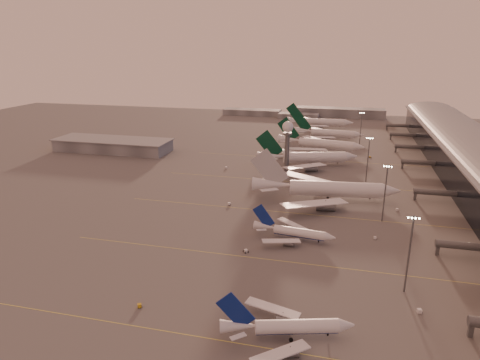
# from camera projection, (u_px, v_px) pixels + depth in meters

# --- Properties ---
(ground) EXTENTS (700.00, 700.00, 0.00)m
(ground) POSITION_uv_depth(u_px,v_px,m) (221.00, 268.00, 142.94)
(ground) COLOR #555252
(ground) RESTS_ON ground
(taxiway_markings) EXTENTS (180.00, 185.25, 0.02)m
(taxiway_markings) POSITION_uv_depth(u_px,v_px,m) (322.00, 215.00, 187.77)
(taxiway_markings) COLOR #DBCF4D
(taxiway_markings) RESTS_ON ground
(hangar) EXTENTS (82.00, 27.00, 8.50)m
(hangar) POSITION_uv_depth(u_px,v_px,m) (113.00, 145.00, 298.77)
(hangar) COLOR slate
(hangar) RESTS_ON ground
(radar_tower) EXTENTS (6.40, 6.40, 31.10)m
(radar_tower) POSITION_uv_depth(u_px,v_px,m) (288.00, 136.00, 246.35)
(radar_tower) COLOR #54575C
(radar_tower) RESTS_ON ground
(mast_a) EXTENTS (3.60, 0.56, 25.00)m
(mast_a) POSITION_uv_depth(u_px,v_px,m) (409.00, 251.00, 125.37)
(mast_a) COLOR #54575C
(mast_a) RESTS_ON ground
(mast_b) EXTENTS (3.60, 0.56, 25.00)m
(mast_b) POSITION_uv_depth(u_px,v_px,m) (385.00, 191.00, 176.91)
(mast_b) COLOR #54575C
(mast_b) RESTS_ON ground
(mast_c) EXTENTS (3.60, 0.56, 25.00)m
(mast_c) POSITION_uv_depth(u_px,v_px,m) (368.00, 157.00, 228.90)
(mast_c) COLOR #54575C
(mast_c) RESTS_ON ground
(mast_d) EXTENTS (3.60, 0.56, 25.00)m
(mast_d) POSITION_uv_depth(u_px,v_px,m) (361.00, 127.00, 312.56)
(mast_d) COLOR #54575C
(mast_d) RESTS_ON ground
(distant_horizon) EXTENTS (165.00, 37.50, 9.00)m
(distant_horizon) POSITION_uv_depth(u_px,v_px,m) (312.00, 113.00, 441.72)
(distant_horizon) COLOR slate
(distant_horizon) RESTS_ON ground
(narrowbody_near) EXTENTS (34.34, 27.02, 13.75)m
(narrowbody_near) POSITION_uv_depth(u_px,v_px,m) (287.00, 329.00, 108.23)
(narrowbody_near) COLOR white
(narrowbody_near) RESTS_ON ground
(narrowbody_mid) EXTENTS (32.56, 25.86, 12.74)m
(narrowbody_mid) POSITION_uv_depth(u_px,v_px,m) (294.00, 233.00, 163.41)
(narrowbody_mid) COLOR white
(narrowbody_mid) RESTS_ON ground
(widebody_white) EXTENTS (70.52, 56.18, 24.86)m
(widebody_white) POSITION_uv_depth(u_px,v_px,m) (325.00, 192.00, 203.95)
(widebody_white) COLOR white
(widebody_white) RESTS_ON ground
(greentail_a) EXTENTS (60.97, 48.48, 22.89)m
(greentail_a) POSITION_uv_depth(u_px,v_px,m) (308.00, 160.00, 261.87)
(greentail_a) COLOR white
(greentail_a) RESTS_ON ground
(greentail_b) EXTENTS (61.65, 49.39, 22.54)m
(greentail_b) POSITION_uv_depth(u_px,v_px,m) (320.00, 146.00, 298.23)
(greentail_b) COLOR white
(greentail_b) RESTS_ON ground
(greentail_c) EXTENTS (55.31, 44.56, 20.08)m
(greentail_c) POSITION_uv_depth(u_px,v_px,m) (328.00, 135.00, 336.47)
(greentail_c) COLOR white
(greentail_c) RESTS_ON ground
(greentail_d) EXTENTS (59.77, 48.20, 21.70)m
(greentail_d) POSITION_uv_depth(u_px,v_px,m) (320.00, 124.00, 382.03)
(greentail_d) COLOR white
(greentail_d) RESTS_ON ground
(gsv_truck_a) EXTENTS (5.98, 4.75, 2.32)m
(gsv_truck_a) POSITION_uv_depth(u_px,v_px,m) (141.00, 304.00, 121.46)
(gsv_truck_a) COLOR gold
(gsv_truck_a) RESTS_ON ground
(gsv_catering_a) EXTENTS (6.02, 3.66, 4.60)m
(gsv_catering_a) POSITION_uv_depth(u_px,v_px,m) (421.00, 306.00, 118.53)
(gsv_catering_a) COLOR white
(gsv_catering_a) RESTS_ON ground
(gsv_tug_mid) EXTENTS (4.08, 4.09, 1.03)m
(gsv_tug_mid) POSITION_uv_depth(u_px,v_px,m) (246.00, 251.00, 153.73)
(gsv_tug_mid) COLOR white
(gsv_tug_mid) RESTS_ON ground
(gsv_truck_b) EXTENTS (5.54, 3.41, 2.11)m
(gsv_truck_b) POSITION_uv_depth(u_px,v_px,m) (376.00, 237.00, 164.01)
(gsv_truck_b) COLOR white
(gsv_truck_b) RESTS_ON ground
(gsv_truck_c) EXTENTS (5.79, 4.63, 2.25)m
(gsv_truck_c) POSITION_uv_depth(u_px,v_px,m) (230.00, 203.00, 199.03)
(gsv_truck_c) COLOR white
(gsv_truck_c) RESTS_ON ground
(gsv_catering_b) EXTENTS (5.42, 3.16, 4.18)m
(gsv_catering_b) POSITION_uv_depth(u_px,v_px,m) (398.00, 206.00, 191.72)
(gsv_catering_b) COLOR white
(gsv_catering_b) RESTS_ON ground
(gsv_tug_far) EXTENTS (3.58, 3.92, 0.96)m
(gsv_tug_far) POSITION_uv_depth(u_px,v_px,m) (307.00, 177.00, 238.92)
(gsv_tug_far) COLOR slate
(gsv_tug_far) RESTS_ON ground
(gsv_truck_d) EXTENTS (3.82, 6.25, 2.38)m
(gsv_truck_d) POSITION_uv_depth(u_px,v_px,m) (226.00, 166.00, 257.78)
(gsv_truck_d) COLOR white
(gsv_truck_d) RESTS_ON ground
(gsv_tug_hangar) EXTENTS (3.46, 2.74, 0.86)m
(gsv_tug_hangar) POSITION_uv_depth(u_px,v_px,m) (370.00, 157.00, 282.40)
(gsv_tug_hangar) COLOR gold
(gsv_tug_hangar) RESTS_ON ground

